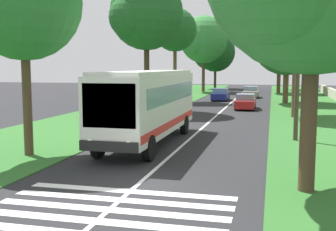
# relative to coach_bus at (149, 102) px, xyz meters

# --- Properties ---
(ground) EXTENTS (160.00, 160.00, 0.00)m
(ground) POSITION_rel_coach_bus_xyz_m (-7.93, -1.80, -2.15)
(ground) COLOR #262628
(grass_verge_left) EXTENTS (120.00, 8.00, 0.04)m
(grass_verge_left) POSITION_rel_coach_bus_xyz_m (7.07, 6.40, -2.13)
(grass_verge_left) COLOR #2D6628
(grass_verge_left) RESTS_ON ground
(grass_verge_right) EXTENTS (120.00, 8.00, 0.04)m
(grass_verge_right) POSITION_rel_coach_bus_xyz_m (7.07, -10.00, -2.13)
(grass_verge_right) COLOR #2D6628
(grass_verge_right) RESTS_ON ground
(centre_line) EXTENTS (110.00, 0.16, 0.01)m
(centre_line) POSITION_rel_coach_bus_xyz_m (7.07, -1.80, -2.14)
(centre_line) COLOR silver
(centre_line) RESTS_ON ground
(coach_bus) EXTENTS (11.16, 2.62, 3.73)m
(coach_bus) POSITION_rel_coach_bus_xyz_m (0.00, 0.00, 0.00)
(coach_bus) COLOR silver
(coach_bus) RESTS_ON ground
(zebra_crossing) EXTENTS (4.95, 6.80, 0.01)m
(zebra_crossing) POSITION_rel_coach_bus_xyz_m (-10.57, -1.80, -2.14)
(zebra_crossing) COLOR silver
(zebra_crossing) RESTS_ON ground
(trailing_car_0) EXTENTS (4.30, 1.78, 1.43)m
(trailing_car_0) POSITION_rel_coach_bus_xyz_m (19.02, -3.74, -1.48)
(trailing_car_0) COLOR #B21E1E
(trailing_car_0) RESTS_ON ground
(trailing_car_1) EXTENTS (4.30, 1.78, 1.43)m
(trailing_car_1) POSITION_rel_coach_bus_xyz_m (28.54, -0.30, -1.48)
(trailing_car_1) COLOR navy
(trailing_car_1) RESTS_ON ground
(trailing_car_2) EXTENTS (4.30, 1.78, 1.43)m
(trailing_car_2) POSITION_rel_coach_bus_xyz_m (33.95, -3.50, -1.48)
(trailing_car_2) COLOR #B7A893
(trailing_car_2) RESTS_ON ground
(roadside_tree_left_0) EXTENTS (5.75, 5.03, 9.19)m
(roadside_tree_left_0) POSITION_rel_coach_bus_xyz_m (-4.24, 4.47, 4.44)
(roadside_tree_left_0) COLOR #4C3826
(roadside_tree_left_0) RESTS_ON grass_verge_left
(roadside_tree_left_1) EXTENTS (7.97, 7.21, 11.56)m
(roadside_tree_left_1) POSITION_rel_coach_bus_xyz_m (44.13, 4.35, 5.70)
(roadside_tree_left_1) COLOR #4C3826
(roadside_tree_left_1) RESTS_ON grass_verge_left
(roadside_tree_left_2) EXTENTS (7.02, 6.32, 11.60)m
(roadside_tree_left_2) POSITION_rel_coach_bus_xyz_m (14.82, 4.64, 6.19)
(roadside_tree_left_2) COLOR #3D2D1E
(roadside_tree_left_2) RESTS_ON grass_verge_left
(roadside_tree_left_3) EXTENTS (5.73, 4.82, 10.34)m
(roadside_tree_left_3) POSITION_rel_coach_bus_xyz_m (25.66, 4.63, 5.67)
(roadside_tree_left_3) COLOR brown
(roadside_tree_left_3) RESTS_ON grass_verge_left
(roadside_tree_left_4) EXTENTS (8.36, 6.91, 9.75)m
(roadside_tree_left_4) POSITION_rel_coach_bus_xyz_m (53.47, 3.88, 4.03)
(roadside_tree_left_4) COLOR #3D2D1E
(roadside_tree_left_4) RESTS_ON grass_verge_left
(roadside_tree_right_1) EXTENTS (8.45, 7.29, 10.57)m
(roadside_tree_right_1) POSITION_rel_coach_bus_xyz_m (43.40, -6.81, 4.64)
(roadside_tree_right_1) COLOR #4C3826
(roadside_tree_right_1) RESTS_ON grass_verge_right
(roadside_tree_right_2) EXTENTS (7.93, 6.52, 10.83)m
(roadside_tree_right_2) POSITION_rel_coach_bus_xyz_m (13.58, -7.66, 5.27)
(roadside_tree_right_2) COLOR brown
(roadside_tree_right_2) RESTS_ON grass_verge_right
(roadside_tree_right_3) EXTENTS (6.01, 5.32, 9.50)m
(roadside_tree_right_3) POSITION_rel_coach_bus_xyz_m (53.55, -8.07, 4.60)
(roadside_tree_right_3) COLOR #3D2D1E
(roadside_tree_right_3) RESTS_ON grass_verge_right
(roadside_tree_right_4) EXTENTS (8.61, 7.42, 10.37)m
(roadside_tree_right_4) POSITION_rel_coach_bus_xyz_m (26.19, -7.34, 4.37)
(roadside_tree_right_4) COLOR brown
(roadside_tree_right_4) RESTS_ON grass_verge_right
(utility_pole) EXTENTS (0.24, 1.40, 8.23)m
(utility_pole) POSITION_rel_coach_bus_xyz_m (2.54, -7.39, 2.16)
(utility_pole) COLOR #473828
(utility_pole) RESTS_ON grass_verge_right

